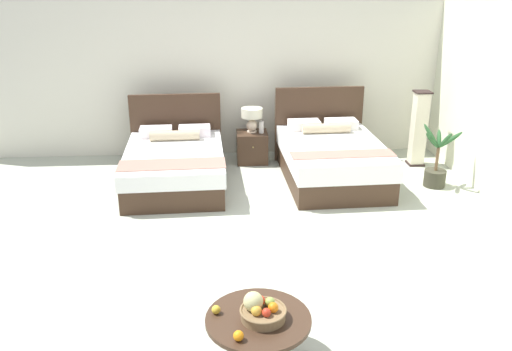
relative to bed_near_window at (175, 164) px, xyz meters
name	(u,v)px	position (x,y,z in m)	size (l,w,h in m)	color
ground_plane	(265,246)	(1.15, -1.99, -0.31)	(9.98, 10.39, 0.02)	#B2B7A4
wall_back	(248,77)	(1.15, 1.40, 0.99)	(9.98, 0.12, 2.57)	silver
bed_near_window	(175,164)	(0.00, 0.00, 0.00)	(1.48, 2.11, 1.12)	#3D291B
bed_near_corner	(331,158)	(2.30, 0.00, 0.03)	(1.47, 2.09, 1.20)	#3D291B
nightstand	(252,147)	(1.18, 0.88, -0.05)	(0.49, 0.49, 0.49)	#3D291B
table_lamp	(252,116)	(1.18, 0.90, 0.46)	(0.34, 0.34, 0.39)	beige
vase	(261,127)	(1.33, 0.84, 0.29)	(0.08, 0.08, 0.20)	silver
coffee_table	(258,328)	(0.93, -3.93, 0.02)	(0.83, 0.83, 0.41)	#3D291B
fruit_bowl	(261,310)	(0.95, -3.94, 0.19)	(0.37, 0.37, 0.22)	olive
loose_apple	(216,310)	(0.60, -3.85, 0.15)	(0.07, 0.07, 0.07)	gold
loose_orange	(238,336)	(0.76, -4.19, 0.15)	(0.08, 0.08, 0.08)	orange
floor_lamp_corner	(419,129)	(3.79, 0.56, 0.30)	(0.25, 0.25, 1.19)	#2D201F
potted_palm	(436,169)	(3.75, -0.37, -0.05)	(0.63, 0.42, 0.91)	#3A392A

